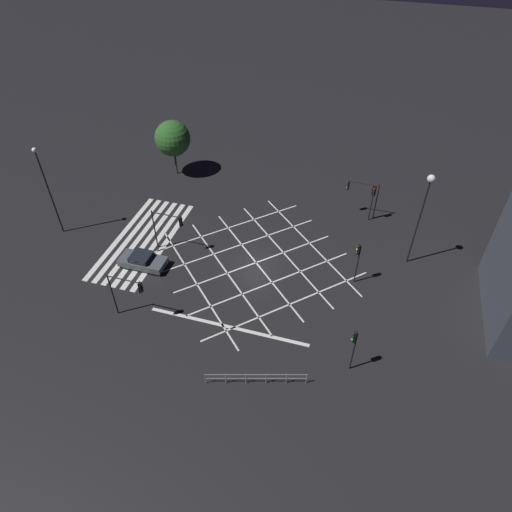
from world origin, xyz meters
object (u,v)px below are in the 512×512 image
at_px(traffic_light_se_cross, 128,289).
at_px(traffic_light_nw_cross, 361,191).
at_px(street_lamp_west, 45,180).
at_px(traffic_light_median_south, 169,224).
at_px(traffic_light_ne_cross, 354,343).
at_px(street_tree_near, 173,138).
at_px(waiting_car, 143,261).
at_px(traffic_light_nw_main, 373,196).
at_px(traffic_light_median_north, 358,256).
at_px(street_lamp_east, 426,198).

bearing_deg(traffic_light_se_cross, traffic_light_nw_cross, 50.84).
bearing_deg(street_lamp_west, traffic_light_median_south, 92.20).
relative_size(traffic_light_ne_cross, street_tree_near, 0.64).
height_order(traffic_light_se_cross, waiting_car, traffic_light_se_cross).
relative_size(traffic_light_se_cross, waiting_car, 1.03).
distance_m(traffic_light_nw_cross, street_lamp_west, 28.84).
distance_m(traffic_light_nw_cross, traffic_light_se_cross, 23.70).
xyz_separation_m(traffic_light_nw_main, street_tree_near, (-2.69, -21.71, 1.51)).
height_order(traffic_light_nw_main, street_lamp_west, street_lamp_west).
relative_size(traffic_light_nw_cross, street_lamp_west, 0.44).
height_order(traffic_light_median_north, street_lamp_west, street_lamp_west).
bearing_deg(street_lamp_east, traffic_light_se_cross, -57.69).
bearing_deg(waiting_car, traffic_light_se_cross, -69.54).
bearing_deg(traffic_light_median_south, street_tree_near, 112.30).
bearing_deg(traffic_light_se_cross, street_tree_near, 105.03).
xyz_separation_m(traffic_light_nw_main, traffic_light_median_south, (9.69, -16.63, 0.26)).
height_order(traffic_light_median_south, traffic_light_se_cross, traffic_light_se_cross).
distance_m(street_lamp_east, waiting_car, 24.16).
bearing_deg(traffic_light_ne_cross, street_lamp_east, -105.12).
bearing_deg(traffic_light_median_south, waiting_car, -121.69).
distance_m(traffic_light_median_south, street_lamp_east, 21.41).
distance_m(traffic_light_median_south, traffic_light_median_north, 16.33).
bearing_deg(traffic_light_nw_cross, traffic_light_median_north, 95.42).
xyz_separation_m(traffic_light_median_south, traffic_light_median_north, (-0.63, 16.32, -0.17)).
relative_size(traffic_light_nw_main, waiting_car, 0.96).
distance_m(traffic_light_se_cross, waiting_car, 6.45).
bearing_deg(traffic_light_ne_cross, traffic_light_nw_cross, -84.59).
relative_size(traffic_light_median_south, traffic_light_nw_cross, 1.06).
bearing_deg(street_tree_near, waiting_car, 12.94).
relative_size(traffic_light_nw_main, street_lamp_east, 0.44).
bearing_deg(traffic_light_nw_cross, street_lamp_east, 132.52).
distance_m(traffic_light_se_cross, street_lamp_east, 24.11).
bearing_deg(waiting_car, traffic_light_nw_main, 34.03).
bearing_deg(street_lamp_west, street_lamp_east, 98.88).
xyz_separation_m(traffic_light_nw_main, waiting_car, (12.33, -18.26, -2.21)).
bearing_deg(street_tree_near, traffic_light_nw_cross, 83.87).
bearing_deg(waiting_car, street_tree_near, 102.94).
relative_size(traffic_light_median_north, street_lamp_west, 0.46).
bearing_deg(traffic_light_median_south, traffic_light_nw_cross, 33.45).
relative_size(traffic_light_se_cross, street_lamp_east, 0.48).
bearing_deg(street_tree_near, traffic_light_ne_cross, 47.24).
bearing_deg(street_lamp_east, traffic_light_ne_cross, -15.12).
xyz_separation_m(traffic_light_nw_cross, street_tree_near, (-2.20, -20.49, 1.41)).
distance_m(traffic_light_nw_main, street_lamp_east, 7.63).
relative_size(traffic_light_ne_cross, traffic_light_median_north, 0.98).
height_order(traffic_light_ne_cross, waiting_car, traffic_light_ne_cross).
height_order(traffic_light_median_north, waiting_car, traffic_light_median_north).
distance_m(traffic_light_ne_cross, traffic_light_se_cross, 16.70).
height_order(traffic_light_ne_cross, traffic_light_median_north, traffic_light_median_north).
height_order(traffic_light_ne_cross, traffic_light_se_cross, traffic_light_se_cross).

